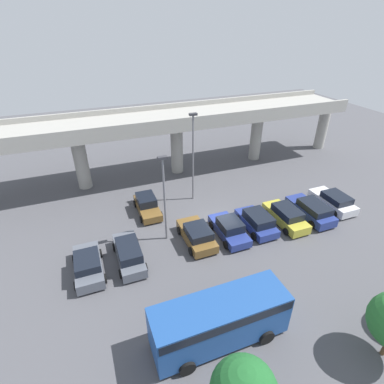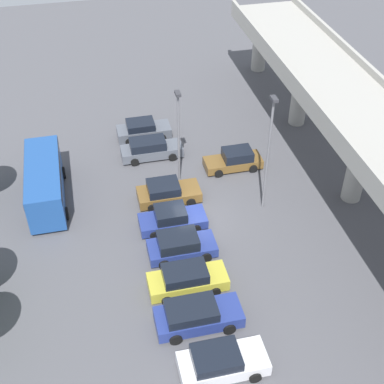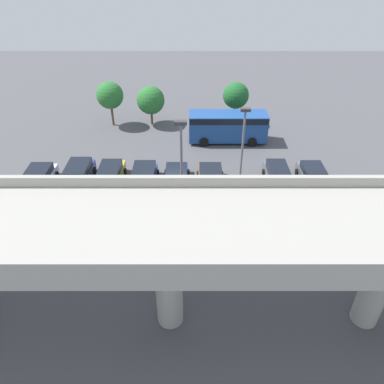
% 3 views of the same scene
% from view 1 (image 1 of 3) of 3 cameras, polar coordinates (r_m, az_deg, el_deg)
% --- Properties ---
extents(ground_plane, '(89.48, 89.48, 0.00)m').
position_cam_1_polar(ground_plane, '(26.58, 5.28, -6.35)').
color(ground_plane, '#4C4C51').
extents(highway_overpass, '(43.13, 6.15, 7.26)m').
position_cam_1_polar(highway_overpass, '(33.59, -3.03, 12.72)').
color(highway_overpass, '#9E9B93').
rests_on(highway_overpass, ground_plane).
extents(parked_car_0, '(2.10, 4.38, 1.53)m').
position_cam_1_polar(parked_car_0, '(22.92, -19.18, -13.00)').
color(parked_car_0, '#515660').
rests_on(parked_car_0, ground_plane).
extents(parked_car_1, '(1.98, 4.80, 1.60)m').
position_cam_1_polar(parked_car_1, '(23.02, -11.93, -11.35)').
color(parked_car_1, '#515660').
rests_on(parked_car_1, ground_plane).
extents(parked_car_2, '(2.01, 4.39, 1.56)m').
position_cam_1_polar(parked_car_2, '(28.17, -8.55, -2.48)').
color(parked_car_2, brown).
rests_on(parked_car_2, ground_plane).
extents(parked_car_3, '(2.23, 4.43, 1.54)m').
position_cam_1_polar(parked_car_3, '(24.29, 0.95, -8.12)').
color(parked_car_3, brown).
rests_on(parked_car_3, ground_plane).
extents(parked_car_4, '(2.12, 4.48, 1.56)m').
position_cam_1_polar(parked_car_4, '(25.11, 7.11, -6.95)').
color(parked_car_4, navy).
rests_on(parked_car_4, ground_plane).
extents(parked_car_5, '(2.19, 4.30, 1.59)m').
position_cam_1_polar(parked_car_5, '(26.26, 12.26, -5.47)').
color(parked_car_5, navy).
rests_on(parked_car_5, ground_plane).
extents(parked_car_6, '(2.09, 4.69, 1.60)m').
position_cam_1_polar(parked_car_6, '(27.59, 17.45, -4.36)').
color(parked_car_6, gold).
rests_on(parked_car_6, ground_plane).
extents(parked_car_7, '(2.21, 4.83, 1.59)m').
position_cam_1_polar(parked_car_7, '(29.14, 21.75, -3.19)').
color(parked_car_7, navy).
rests_on(parked_car_7, ground_plane).
extents(parked_car_8, '(2.23, 4.57, 1.52)m').
position_cam_1_polar(parked_car_8, '(31.49, 25.32, -1.53)').
color(parked_car_8, silver).
rests_on(parked_car_8, ground_plane).
extents(shuttle_bus, '(7.60, 2.68, 2.90)m').
position_cam_1_polar(shuttle_bus, '(17.67, 5.36, -22.78)').
color(shuttle_bus, '#1E478C').
rests_on(shuttle_bus, ground_plane).
extents(lamp_post_near_aisle, '(0.70, 0.35, 8.66)m').
position_cam_1_polar(lamp_post_near_aisle, '(27.93, 0.20, 7.60)').
color(lamp_post_near_aisle, slate).
rests_on(lamp_post_near_aisle, ground_plane).
extents(lamp_post_mid_lot, '(0.70, 0.35, 7.34)m').
position_cam_1_polar(lamp_post_mid_lot, '(22.70, -5.31, -0.19)').
color(lamp_post_mid_lot, slate).
rests_on(lamp_post_mid_lot, ground_plane).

